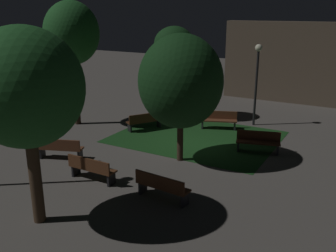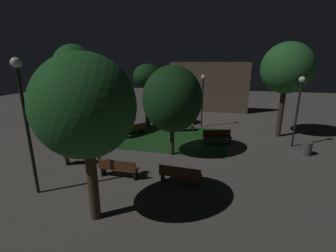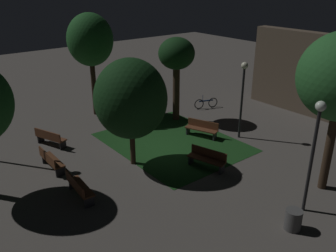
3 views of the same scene
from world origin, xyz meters
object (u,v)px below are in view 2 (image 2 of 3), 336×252
lamp_post_plaza_west (203,92)px  lamp_post_path_center (299,100)px  tree_near_wall (287,69)px  lamp_post_plaza_east (24,107)px  tree_back_right (85,107)px  bench_corner (180,175)px  bench_front_left (217,136)px  tree_left_canopy (172,99)px  trash_bin (306,148)px  tree_right_canopy (147,78)px  bench_lawn_edge (182,125)px  bench_by_lamp (118,168)px  bench_front_right (134,130)px  tree_lawn_side (74,69)px  bicycle (154,115)px  bench_near_trees (83,155)px

lamp_post_plaza_west → lamp_post_path_center: (5.92, -3.17, 0.10)m
tree_near_wall → lamp_post_path_center: 2.68m
lamp_post_plaza_east → tree_back_right: bearing=-15.4°
bench_corner → bench_front_left: size_ratio=0.98×
tree_left_canopy → trash_bin: (7.39, 1.68, -2.78)m
trash_bin → tree_near_wall: bearing=103.4°
tree_back_right → tree_right_canopy: size_ratio=1.10×
tree_near_wall → lamp_post_plaza_west: bearing=168.1°
bench_lawn_edge → tree_near_wall: 8.03m
bench_corner → lamp_post_plaza_west: lamp_post_plaza_west is taller
bench_by_lamp → lamp_post_path_center: (8.80, 6.17, 2.46)m
bench_front_right → tree_lawn_side: 5.57m
bench_front_left → bicycle: bicycle is taller
bench_lawn_edge → lamp_post_plaza_east: bearing=-113.2°
bench_by_lamp → tree_back_right: tree_back_right is taller
tree_near_wall → lamp_post_path_center: bearing=-78.5°
tree_lawn_side → tree_back_right: bearing=-54.0°
bench_by_lamp → trash_bin: 10.40m
bench_front_left → tree_lawn_side: 10.30m
tree_back_right → lamp_post_plaza_west: bearing=78.6°
bench_corner → tree_left_canopy: 4.31m
tree_right_canopy → lamp_post_path_center: tree_right_canopy is taller
bench_near_trees → trash_bin: (11.58, 3.98, -0.11)m
bench_lawn_edge → tree_right_canopy: (-2.86, 0.55, 3.39)m
lamp_post_plaza_west → tree_back_right: bearing=-101.4°
bench_corner → bicycle: 12.08m
bench_front_left → bicycle: (-5.85, 5.60, -0.14)m
bench_lawn_edge → tree_back_right: 11.16m
tree_lawn_side → tree_right_canopy: 5.20m
tree_left_canopy → bench_lawn_edge: bearing=93.1°
bench_front_left → bicycle: bearing=136.2°
tree_back_right → tree_left_canopy: bearing=77.3°
tree_right_canopy → lamp_post_plaza_west: bearing=12.8°
lamp_post_plaza_west → lamp_post_plaza_east: bearing=-116.1°
bench_corner → bench_lawn_edge: (-1.30, 7.84, 0.00)m
bench_lawn_edge → lamp_post_plaza_west: 3.10m
tree_near_wall → tree_right_canopy: (-9.72, 0.21, -0.79)m
bicycle → lamp_post_path_center: bearing=-25.8°
bench_front_left → lamp_post_plaza_west: bearing=109.8°
lamp_post_path_center → trash_bin: lamp_post_path_center is taller
bench_by_lamp → tree_left_canopy: tree_left_canopy is taller
bench_near_trees → lamp_post_path_center: bearing=25.1°
tree_right_canopy → lamp_post_path_center: size_ratio=1.15×
trash_bin → bench_near_trees: bearing=-161.0°
bench_by_lamp → bench_corner: size_ratio=0.99×
bench_by_lamp → trash_bin: bearing=28.1°
lamp_post_plaza_west → bench_near_trees: bearing=-122.1°
tree_near_wall → bench_by_lamp: bearing=-135.8°
bench_near_trees → bench_front_right: size_ratio=1.04×
bench_corner → tree_right_canopy: (-4.16, 8.39, 3.39)m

